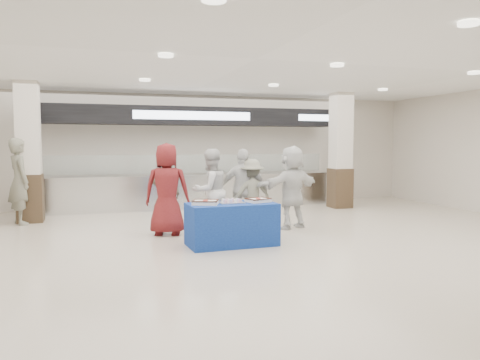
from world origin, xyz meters
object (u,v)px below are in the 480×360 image
object	(u,v)px
display_table	(232,224)
sheet_cake_right	(258,200)
chef_short	(244,189)
civilian_white	(292,187)
soldier_bg	(19,181)
soldier_a	(166,194)
soldier_b	(251,194)
civilian_maroon	(167,189)
cupcake_tray	(232,201)
chef_tall	(210,191)
sheet_cake_left	(205,202)

from	to	relation	value
display_table	sheet_cake_right	world-z (taller)	sheet_cake_right
chef_short	civilian_white	xyz separation A→B (m)	(1.00, -0.21, 0.03)
chef_short	soldier_bg	bearing A→B (deg)	-3.28
chef_short	soldier_bg	size ratio (longest dim) A/B	0.88
soldier_a	soldier_b	world-z (taller)	soldier_a
civilian_maroon	soldier_a	world-z (taller)	civilian_maroon
soldier_b	civilian_white	bearing A→B (deg)	166.90
civilian_white	civilian_maroon	bearing A→B (deg)	-20.94
cupcake_tray	civilian_maroon	xyz separation A→B (m)	(-0.95, 1.24, 0.12)
civilian_maroon	soldier_b	distance (m)	1.79
sheet_cake_right	cupcake_tray	distance (m)	0.49
sheet_cake_right	chef_tall	xyz separation A→B (m)	(-0.56, 1.30, 0.05)
display_table	chef_tall	xyz separation A→B (m)	(-0.06, 1.31, 0.47)
sheet_cake_right	cupcake_tray	size ratio (longest dim) A/B	1.04
soldier_bg	chef_tall	bearing A→B (deg)	-143.72
cupcake_tray	chef_tall	xyz separation A→B (m)	(-0.08, 1.26, 0.06)
sheet_cake_right	display_table	bearing A→B (deg)	-179.13
civilian_maroon	sheet_cake_left	bearing A→B (deg)	126.82
cupcake_tray	sheet_cake_right	bearing A→B (deg)	-4.53
soldier_a	soldier_bg	bearing A→B (deg)	-20.82
civilian_white	soldier_bg	distance (m)	6.03
sheet_cake_right	sheet_cake_left	bearing A→B (deg)	-178.13
soldier_a	chef_tall	world-z (taller)	chef_tall
display_table	soldier_bg	size ratio (longest dim) A/B	0.81
sheet_cake_right	chef_tall	bearing A→B (deg)	113.49
sheet_cake_right	chef_short	bearing A→B (deg)	82.37
chef_tall	soldier_bg	bearing A→B (deg)	-51.99
chef_tall	soldier_b	world-z (taller)	chef_tall
chef_short	sheet_cake_left	bearing A→B (deg)	72.21
cupcake_tray	soldier_b	distance (m)	1.57
cupcake_tray	chef_short	distance (m)	1.55
display_table	soldier_a	bearing A→B (deg)	117.14
sheet_cake_left	soldier_bg	world-z (taller)	soldier_bg
chef_short	soldier_bg	distance (m)	5.02
display_table	civilian_white	world-z (taller)	civilian_white
soldier_b	chef_short	bearing A→B (deg)	-24.13
civilian_maroon	chef_short	world-z (taller)	civilian_maroon
sheet_cake_right	cupcake_tray	bearing A→B (deg)	175.47
soldier_b	display_table	bearing A→B (deg)	55.72
display_table	soldier_bg	distance (m)	5.26
civilian_maroon	display_table	bearing A→B (deg)	143.68
sheet_cake_right	chef_short	world-z (taller)	chef_short
soldier_b	soldier_bg	world-z (taller)	soldier_bg
sheet_cake_left	cupcake_tray	xyz separation A→B (m)	(0.49, 0.07, -0.01)
display_table	civilian_maroon	size ratio (longest dim) A/B	0.85
chef_tall	soldier_b	xyz separation A→B (m)	(0.90, 0.07, -0.11)
sheet_cake_right	civilian_maroon	xyz separation A→B (m)	(-1.44, 1.28, 0.11)
sheet_cake_left	soldier_b	distance (m)	1.92
civilian_maroon	soldier_bg	distance (m)	3.68
display_table	chef_tall	bearing A→B (deg)	90.59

